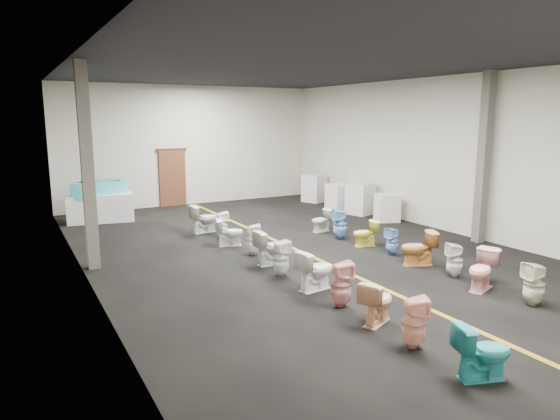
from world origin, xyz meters
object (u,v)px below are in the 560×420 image
at_px(bathtub, 99,188).
at_px(toilet_right_5, 418,248).
at_px(toilet_left_10, 204,219).
at_px(toilet_right_6, 392,241).
at_px(display_table, 101,207).
at_px(toilet_left_6, 272,247).
at_px(toilet_right_9, 321,221).
at_px(toilet_left_8, 230,232).
at_px(toilet_left_9, 222,225).
at_px(toilet_right_2, 534,284).
at_px(toilet_right_3, 482,270).
at_px(toilet_left_5, 281,258).
at_px(toilet_right_7, 365,233).
at_px(toilet_right_4, 455,260).
at_px(toilet_left_0, 483,352).
at_px(appliance_crate_b, 361,199).
at_px(toilet_right_8, 340,224).
at_px(appliance_crate_a, 387,208).
at_px(appliance_crate_d, 314,188).
at_px(toilet_left_3, 341,284).
at_px(toilet_left_2, 377,302).
at_px(toilet_left_1, 414,323).
at_px(appliance_crate_c, 340,196).
at_px(toilet_left_4, 315,270).

height_order(bathtub, toilet_right_5, bathtub).
distance_m(toilet_left_10, toilet_right_6, 5.53).
bearing_deg(display_table, toilet_left_6, -69.81).
xyz_separation_m(toilet_left_6, toilet_right_9, (2.85, 2.24, -0.07)).
bearing_deg(toilet_right_6, toilet_left_8, -134.77).
bearing_deg(toilet_right_5, toilet_right_6, -161.56).
height_order(toilet_left_9, toilet_right_2, toilet_right_2).
distance_m(bathtub, toilet_left_9, 4.81).
xyz_separation_m(toilet_right_3, toilet_right_9, (0.07, 5.73, -0.07)).
height_order(toilet_left_5, toilet_right_7, toilet_left_5).
bearing_deg(toilet_right_4, toilet_right_5, -154.32).
xyz_separation_m(toilet_left_0, toilet_left_8, (-0.14, 7.82, -0.02)).
distance_m(appliance_crate_b, toilet_right_8, 3.81).
bearing_deg(toilet_right_3, toilet_left_10, -177.87).
relative_size(toilet_right_2, toilet_right_5, 1.00).
distance_m(appliance_crate_a, appliance_crate_b, 1.38).
relative_size(toilet_left_5, toilet_right_5, 0.96).
distance_m(toilet_left_5, toilet_right_3, 4.01).
bearing_deg(display_table, toilet_right_8, -47.01).
bearing_deg(display_table, toilet_right_5, -57.74).
height_order(bathtub, toilet_right_2, bathtub).
height_order(toilet_right_5, toilet_right_7, toilet_right_5).
distance_m(appliance_crate_d, toilet_left_3, 11.22).
xyz_separation_m(appliance_crate_b, toilet_left_9, (-5.55, -0.91, -0.17)).
bearing_deg(toilet_right_6, toilet_right_8, -178.38).
relative_size(appliance_crate_a, toilet_right_9, 1.33).
xyz_separation_m(toilet_left_2, toilet_right_2, (2.96, -0.74, 0.03)).
xyz_separation_m(toilet_left_3, toilet_right_2, (3.04, -1.62, -0.02)).
xyz_separation_m(appliance_crate_b, toilet_left_5, (-5.77, -4.69, -0.15)).
height_order(toilet_left_10, toilet_right_4, toilet_left_10).
bearing_deg(toilet_left_1, toilet_left_9, 23.06).
bearing_deg(toilet_left_6, toilet_right_9, -52.75).
bearing_deg(bathtub, toilet_left_3, -90.58).
relative_size(appliance_crate_c, toilet_right_5, 1.14).
xyz_separation_m(toilet_left_8, toilet_right_2, (3.07, -6.53, 0.04)).
bearing_deg(toilet_right_3, toilet_left_1, -87.70).
relative_size(appliance_crate_c, toilet_right_2, 1.14).
bearing_deg(bathtub, toilet_left_8, -78.48).
distance_m(toilet_right_4, toilet_right_9, 4.92).
height_order(toilet_right_4, toilet_right_8, toilet_right_8).
height_order(toilet_left_8, toilet_left_10, toilet_left_10).
height_order(appliance_crate_c, toilet_right_5, appliance_crate_c).
distance_m(appliance_crate_a, appliance_crate_d, 4.33).
distance_m(appliance_crate_a, toilet_left_1, 9.18).
xyz_separation_m(toilet_left_4, toilet_right_2, (2.96, -2.59, -0.00)).
xyz_separation_m(bathtub, toilet_left_1, (2.39, -11.67, -0.68)).
bearing_deg(toilet_left_8, toilet_right_6, -111.53).
relative_size(toilet_left_6, toilet_right_6, 1.18).
bearing_deg(toilet_right_7, toilet_left_6, -72.89).
bearing_deg(toilet_left_1, toilet_right_2, -61.83).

